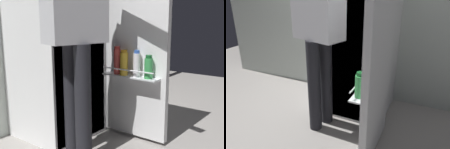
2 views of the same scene
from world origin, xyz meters
TOP-DOWN VIEW (x-y plane):
  - ground_plane at (0.00, 0.00)m, footprint 6.88×6.88m
  - refrigerator at (0.03, 0.52)m, footprint 0.68×1.25m
  - person at (-0.23, 0.08)m, footprint 0.58×0.83m

SIDE VIEW (x-z plane):
  - ground_plane at x=0.00m, z-range 0.00..0.00m
  - refrigerator at x=0.03m, z-range 0.00..1.70m
  - person at x=-0.23m, z-range 0.19..1.94m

